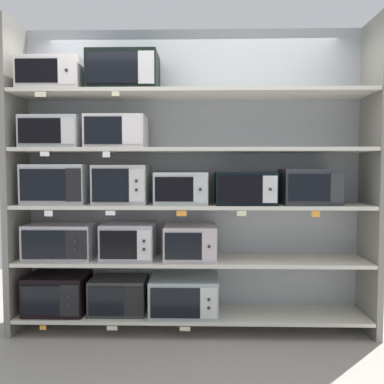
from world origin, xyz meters
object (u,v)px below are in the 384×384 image
microwave_0 (58,293)px  microwave_4 (129,241)px  microwave_10 (309,187)px  microwave_5 (191,242)px  microwave_6 (57,184)px  microwave_1 (119,295)px  microwave_13 (54,77)px  microwave_3 (61,241)px  microwave_8 (182,188)px  microwave_11 (54,133)px  microwave_7 (122,185)px  microwave_2 (184,295)px  microwave_14 (124,73)px  microwave_9 (245,188)px  microwave_12 (117,132)px

microwave_0 → microwave_4: bearing=-0.0°
microwave_0 → microwave_10: microwave_10 is taller
microwave_5 → microwave_6: bearing=-180.0°
microwave_1 → microwave_13: bearing=180.0°
microwave_3 → microwave_10: bearing=0.0°
microwave_6 → microwave_8: (1.05, 0.00, -0.03)m
microwave_3 → microwave_11: (-0.04, 0.00, 0.91)m
microwave_8 → microwave_7: bearing=-180.0°
microwave_2 → microwave_3: bearing=-180.0°
microwave_2 → microwave_11: microwave_11 is taller
microwave_3 → microwave_14: microwave_14 is taller
microwave_8 → microwave_9: (0.52, -0.00, 0.00)m
microwave_3 → microwave_4: 0.58m
microwave_10 → microwave_3: bearing=-180.0°
microwave_14 → microwave_11: bearing=180.0°
microwave_2 → microwave_11: bearing=180.0°
microwave_10 → microwave_14: (-1.53, -0.00, 0.94)m
microwave_3 → microwave_9: microwave_9 is taller
microwave_7 → microwave_10: microwave_7 is taller
microwave_10 → microwave_14: 1.80m
microwave_12 → microwave_14: (0.07, 0.00, 0.49)m
microwave_5 → microwave_11: size_ratio=0.91×
microwave_11 → microwave_2: bearing=-0.0°
microwave_11 → microwave_0: bearing=0.6°
microwave_0 → microwave_6: microwave_6 is taller
microwave_2 → microwave_0: bearing=180.0°
microwave_8 → microwave_11: bearing=-180.0°
microwave_4 → microwave_14: 1.40m
microwave_10 → microwave_13: size_ratio=0.91×
microwave_2 → microwave_4: (-0.47, 0.00, 0.46)m
microwave_1 → microwave_9: size_ratio=0.96×
microwave_2 → microwave_9: size_ratio=1.17×
microwave_4 → microwave_13: microwave_13 is taller
microwave_2 → microwave_13: bearing=180.0°
microwave_9 → microwave_14: (-1.00, 0.00, 0.95)m
microwave_1 → microwave_12: size_ratio=0.96×
microwave_8 → microwave_14: bearing=-180.0°
microwave_1 → microwave_2: 0.56m
microwave_11 → microwave_14: microwave_14 is taller
microwave_6 → microwave_10: (2.11, 0.00, -0.02)m
microwave_11 → microwave_9: bearing=-0.0°
microwave_7 → microwave_11: 0.71m
microwave_9 → microwave_7: bearing=-180.0°
microwave_0 → microwave_12: size_ratio=1.03×
microwave_12 → microwave_9: bearing=-0.0°
microwave_8 → microwave_11: 1.16m
microwave_10 → microwave_13: 2.30m
microwave_5 → microwave_11: 1.46m
microwave_5 → microwave_9: (0.45, -0.00, 0.45)m
microwave_3 → microwave_4: bearing=0.0°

